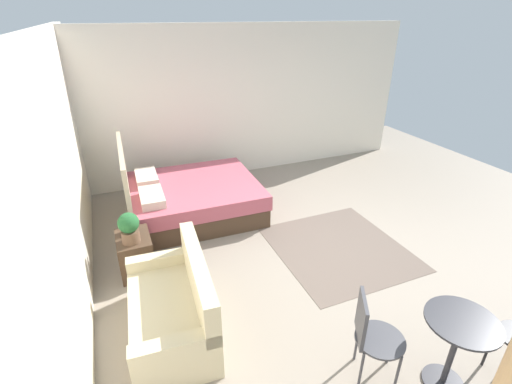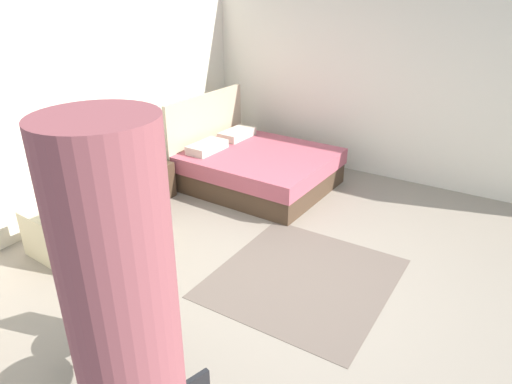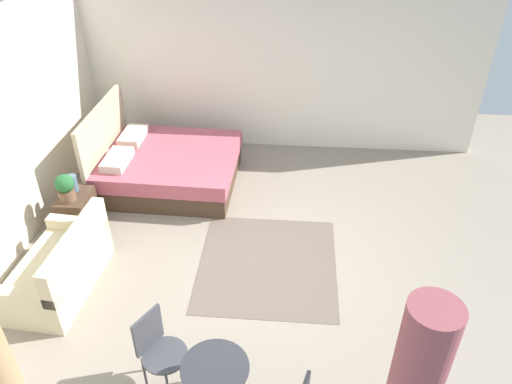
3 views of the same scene
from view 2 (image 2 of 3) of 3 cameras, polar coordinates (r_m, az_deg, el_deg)
ground_plane at (r=4.79m, az=5.62°, el=-11.01°), size 9.36×9.43×0.02m
wall_back at (r=6.17m, az=-21.88°, el=10.00°), size 9.36×0.12×2.78m
wall_right at (r=7.04m, az=18.19°, el=12.22°), size 0.12×6.43×2.78m
area_rug at (r=4.83m, az=5.87°, el=-10.48°), size 1.81×1.69×0.01m
bed at (r=6.74m, az=-0.07°, el=3.20°), size 1.77×2.03×1.24m
couch at (r=5.61m, az=-18.95°, el=-3.19°), size 1.43×0.85×0.84m
nightstand at (r=6.48m, az=-12.75°, el=1.16°), size 0.53×0.40×0.50m
potted_plant at (r=6.26m, az=-13.89°, el=4.63°), size 0.24×0.24×0.38m
vase at (r=6.44m, az=-12.53°, el=4.54°), size 0.13×0.13×0.23m
balcony_table at (r=3.39m, az=-15.90°, el=-18.87°), size 0.58×0.58×0.73m
cafe_chair_near_couch at (r=3.91m, az=-18.35°, el=-12.27°), size 0.58×0.58×0.86m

